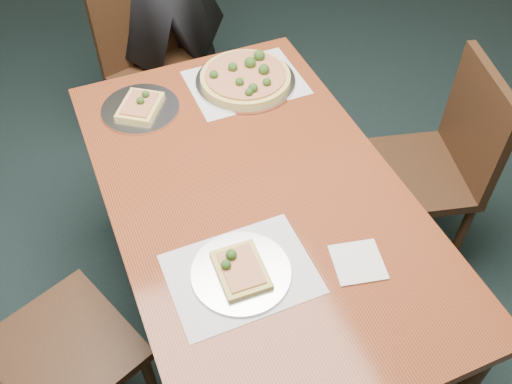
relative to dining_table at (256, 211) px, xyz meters
name	(u,v)px	position (x,y,z in m)	size (l,w,h in m)	color
ground	(239,311)	(-0.06, 0.03, -0.66)	(8.00, 8.00, 0.00)	black
dining_table	(256,211)	(0.00, 0.00, 0.00)	(0.90, 1.50, 0.75)	#632713
chair_far	(153,63)	(-0.05, 1.12, -0.14)	(0.51, 0.51, 0.91)	black
chair_left	(30,360)	(-0.78, -0.16, -0.14)	(0.54, 0.54, 0.91)	black
chair_right	(437,160)	(0.79, 0.07, -0.14)	(0.51, 0.51, 0.91)	black
placemat_main	(246,82)	(0.18, 0.53, 0.09)	(0.42, 0.32, 0.00)	white
placemat_near	(241,274)	(-0.16, -0.27, 0.09)	(0.40, 0.30, 0.00)	white
pizza_pan	(246,78)	(0.18, 0.53, 0.12)	(0.38, 0.38, 0.08)	silver
slice_plate_near	(240,271)	(-0.16, -0.27, 0.11)	(0.28, 0.28, 0.06)	silver
slice_plate_far	(140,107)	(-0.23, 0.53, 0.10)	(0.28, 0.28, 0.05)	silver
napkin	(358,262)	(0.16, -0.36, 0.09)	(0.14, 0.14, 0.01)	white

